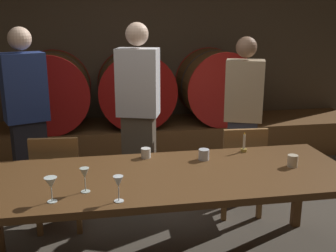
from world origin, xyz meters
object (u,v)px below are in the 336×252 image
at_px(candle_center, 244,147).
at_px(wine_glass_center_right, 118,183).
at_px(guest_right, 243,116).
at_px(cup_right, 293,161).
at_px(chair_right, 240,166).
at_px(cup_left, 146,153).
at_px(guest_center, 139,116).
at_px(wine_barrel_center, 135,88).
at_px(wine_barrel_left, 52,91).
at_px(wine_glass_far_left, 51,184).
at_px(cup_center, 204,155).
at_px(wine_barrel_right, 216,86).
at_px(dining_table, 165,182).
at_px(chair_left, 58,178).
at_px(wine_glass_center_left, 85,174).
at_px(guest_left, 27,120).

height_order(candle_center, wine_glass_center_right, candle_center).
xyz_separation_m(guest_right, cup_right, (-0.06, -1.23, -0.05)).
bearing_deg(cup_right, chair_right, 99.97).
bearing_deg(cup_left, guest_center, 88.57).
bearing_deg(wine_barrel_center, wine_barrel_left, 180.00).
bearing_deg(wine_barrel_center, candle_center, -72.57).
bearing_deg(wine_glass_far_left, wine_barrel_center, 74.67).
bearing_deg(chair_right, candle_center, 75.40).
bearing_deg(candle_center, cup_center, -161.35).
distance_m(wine_barrel_left, guest_center, 1.77).
distance_m(wine_barrel_right, wine_glass_center_right, 3.29).
distance_m(guest_center, wine_glass_far_left, 1.53).
bearing_deg(guest_center, wine_barrel_center, -76.17).
distance_m(dining_table, chair_right, 1.12).
distance_m(wine_glass_far_left, cup_left, 0.95).
bearing_deg(wine_barrel_left, cup_left, -67.04).
relative_size(wine_barrel_center, dining_table, 0.36).
relative_size(wine_barrel_left, guest_center, 0.54).
distance_m(chair_left, wine_glass_center_right, 1.26).
xyz_separation_m(wine_barrel_center, wine_glass_far_left, (-0.79, -2.87, -0.06)).
xyz_separation_m(wine_barrel_right, candle_center, (-0.41, -2.19, -0.13)).
distance_m(wine_barrel_center, chair_left, 2.07).
xyz_separation_m(wine_barrel_left, guest_right, (2.04, -1.35, -0.09)).
height_order(wine_barrel_center, wine_glass_far_left, wine_barrel_center).
relative_size(wine_barrel_left, dining_table, 0.36).
relative_size(dining_table, wine_glass_far_left, 17.15).
bearing_deg(wine_barrel_right, wine_glass_center_right, -116.80).
relative_size(wine_barrel_right, candle_center, 5.60).
bearing_deg(chair_left, wine_barrel_center, -110.73).
distance_m(wine_barrel_right, wine_glass_center_left, 3.24).
bearing_deg(chair_right, cup_left, 23.42).
relative_size(wine_barrel_left, wine_barrel_center, 1.00).
bearing_deg(wine_glass_center_right, wine_barrel_left, 102.83).
xyz_separation_m(wine_barrel_center, cup_left, (-0.13, -2.19, -0.14)).
distance_m(wine_barrel_center, chair_right, 2.06).
height_order(chair_left, wine_glass_far_left, wine_glass_far_left).
height_order(wine_barrel_left, wine_glass_center_left, wine_barrel_left).
bearing_deg(wine_glass_center_left, wine_glass_center_right, -40.95).
distance_m(wine_glass_center_left, cup_left, 0.74).
bearing_deg(guest_center, chair_right, 177.38).
bearing_deg(guest_left, guest_center, 152.68).
distance_m(cup_left, cup_center, 0.46).
xyz_separation_m(chair_left, candle_center, (1.54, -0.35, 0.31)).
distance_m(chair_left, cup_left, 0.86).
distance_m(chair_left, wine_glass_far_left, 1.11).
relative_size(guest_center, candle_center, 10.36).
height_order(chair_left, candle_center, candle_center).
xyz_separation_m(wine_barrel_center, wine_glass_center_left, (-0.59, -2.76, -0.06)).
distance_m(wine_glass_far_left, cup_right, 1.74).
xyz_separation_m(chair_right, guest_left, (-1.94, 0.47, 0.42)).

